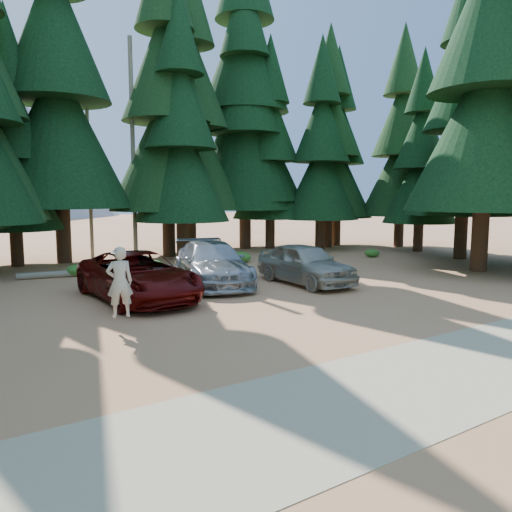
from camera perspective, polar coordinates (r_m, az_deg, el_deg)
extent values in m
plane|color=#BB7F4F|center=(15.69, 2.00, -6.05)|extent=(160.00, 160.00, 0.00)
cube|color=tan|center=(11.24, 21.99, -11.82)|extent=(26.00, 3.50, 0.01)
cylinder|color=gray|center=(28.75, -13.89, 11.68)|extent=(0.24, 0.24, 12.00)
cylinder|color=gray|center=(29.51, -18.53, 9.45)|extent=(0.20, 0.20, 10.00)
imported|color=#580907|center=(17.35, -13.37, -2.23)|extent=(2.87, 5.95, 1.63)
imported|color=#AAACB2|center=(19.84, -5.09, -0.85)|extent=(3.84, 6.24, 1.69)
imported|color=#B2AB9E|center=(20.00, 5.64, -0.86)|extent=(2.11, 4.89, 1.64)
imported|color=beige|center=(13.37, -15.31, -2.87)|extent=(0.73, 0.54, 1.84)
cylinder|color=white|center=(13.32, -15.48, 0.39)|extent=(0.36, 0.36, 0.04)
cylinder|color=gray|center=(23.16, -20.84, -1.92)|extent=(3.97, 0.93, 0.28)
cylinder|color=gray|center=(22.06, -13.33, -2.07)|extent=(3.44, 0.36, 0.28)
cylinder|color=gray|center=(23.92, -6.77, -1.22)|extent=(4.65, 1.36, 0.30)
ellipsoid|color=#216E22|center=(23.32, -19.82, -1.54)|extent=(0.92, 0.92, 0.50)
ellipsoid|color=#216E22|center=(21.13, -7.98, -1.93)|extent=(1.05, 1.05, 0.58)
ellipsoid|color=#216E22|center=(23.71, -11.59, -1.11)|extent=(0.96, 0.96, 0.53)
ellipsoid|color=#216E22|center=(26.37, -1.67, -0.13)|extent=(1.01, 1.01, 0.56)
ellipsoid|color=#216E22|center=(26.24, 4.43, -0.20)|extent=(1.00, 1.00, 0.55)
ellipsoid|color=#216E22|center=(29.44, 13.12, 0.33)|extent=(0.84, 0.84, 0.46)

